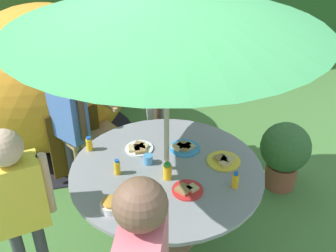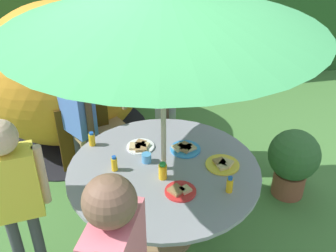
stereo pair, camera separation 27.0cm
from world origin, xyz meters
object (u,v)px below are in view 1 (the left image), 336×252
snack_bowl (112,204)px  cup_near (148,159)px  juice_bottle_far_right (89,144)px  juice_bottle_center_back (235,180)px  garden_table (167,180)px  plate_near_left (139,148)px  child_in_grey_shirt (156,91)px  patio_umbrella (166,3)px  plate_far_left (187,190)px  plate_near_right (224,161)px  child_in_blue_shirt (68,115)px  juice_bottle_mid_right (167,171)px  plate_center_front (184,147)px  dome_tent (46,79)px  child_in_yellow_shirt (16,196)px  potted_plant (285,152)px  wooden_chair (78,115)px  juice_bottle_mid_left (117,167)px

snack_bowl → cup_near: bearing=49.2°
juice_bottle_far_right → juice_bottle_center_back: size_ratio=0.95×
garden_table → juice_bottle_center_back: juice_bottle_center_back is taller
plate_near_left → child_in_grey_shirt: bearing=63.8°
patio_umbrella → plate_far_left: 1.19m
snack_bowl → plate_near_right: 0.91m
patio_umbrella → plate_near_left: size_ratio=9.33×
child_in_grey_shirt → cup_near: (-0.30, -0.84, -0.10)m
child_in_blue_shirt → snack_bowl: size_ratio=8.34×
child_in_blue_shirt → juice_bottle_mid_right: size_ratio=9.31×
child_in_blue_shirt → cup_near: 0.90m
plate_center_front → juice_bottle_center_back: size_ratio=1.92×
dome_tent → cup_near: (0.64, -1.61, -0.00)m
dome_tent → patio_umbrella: bearing=-79.5°
child_in_grey_shirt → plate_near_right: size_ratio=5.23×
juice_bottle_center_back → snack_bowl: bearing=177.7°
child_in_yellow_shirt → snack_bowl: 0.58m
potted_plant → juice_bottle_center_back: 1.10m
potted_plant → plate_far_left: bearing=-153.2°
child_in_yellow_shirt → plate_center_front: bearing=7.7°
child_in_blue_shirt → cup_near: bearing=-2.0°
garden_table → child_in_blue_shirt: 1.06m
plate_center_front → wooden_chair: bearing=127.2°
juice_bottle_far_right → juice_bottle_mid_left: juice_bottle_mid_left is taller
child_in_blue_shirt → plate_center_front: 1.04m
child_in_grey_shirt → child_in_yellow_shirt: (-1.19, -1.08, -0.00)m
plate_near_right → plate_near_left: bearing=148.9°
child_in_blue_shirt → plate_center_front: (0.80, -0.66, -0.06)m
juice_bottle_mid_left → juice_bottle_far_right: bearing=112.9°
snack_bowl → juice_bottle_center_back: (0.83, -0.03, 0.02)m
garden_table → plate_far_left: bearing=-77.5°
child_in_blue_shirt → child_in_yellow_shirt: (-0.40, -1.00, 0.05)m
patio_umbrella → snack_bowl: 1.25m
child_in_yellow_shirt → juice_bottle_mid_left: 0.68m
plate_near_left → juice_bottle_far_right: juice_bottle_far_right is taller
plate_near_left → cup_near: bearing=-82.9°
juice_bottle_mid_right → plate_near_left: bearing=105.2°
dome_tent → juice_bottle_mid_left: bearing=-89.5°
child_in_blue_shirt → child_in_yellow_shirt: bearing=-56.8°
dome_tent → juice_bottle_mid_right: dome_tent is taller
wooden_chair → juice_bottle_mid_right: size_ratio=8.15×
snack_bowl → plate_near_right: (0.87, 0.24, -0.03)m
potted_plant → child_in_grey_shirt: bearing=147.5°
potted_plant → cup_near: 1.37m
child_in_yellow_shirt → plate_near_right: child_in_yellow_shirt is taller
plate_near_right → cup_near: size_ratio=3.53×
child_in_blue_shirt → potted_plant: bearing=37.9°
garden_table → child_in_blue_shirt: (-0.60, 0.86, 0.18)m
garden_table → potted_plant: (1.20, 0.31, -0.21)m
plate_far_left → juice_bottle_mid_left: (-0.41, 0.32, 0.04)m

